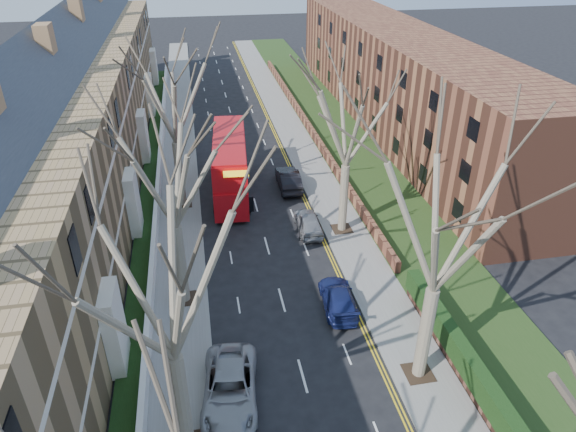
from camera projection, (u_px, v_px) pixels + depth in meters
pavement_left at (179, 152)px, 50.16m from camera, size 3.00×102.00×0.12m
pavement_right at (299, 143)px, 52.07m from camera, size 3.00×102.00×0.12m
terrace_left at (71, 133)px, 39.40m from camera, size 9.70×78.00×13.60m
flats_right at (397, 79)px, 54.82m from camera, size 13.97×54.00×10.00m
front_wall_left at (158, 184)px, 42.82m from camera, size 0.30×78.00×1.00m
grass_verge_right at (342, 139)px, 52.75m from camera, size 6.00×102.00×0.06m
tree_left_mid at (161, 268)px, 17.40m from camera, size 10.50×10.50×14.71m
tree_left_far at (167, 159)px, 26.05m from camera, size 10.15×10.15×14.22m
tree_left_dist at (169, 87)px, 36.09m from camera, size 10.50×10.50×14.71m
tree_right_mid at (448, 209)px, 20.91m from camera, size 10.50×10.50×14.71m
tree_right_far at (349, 108)px, 32.97m from camera, size 10.15×10.15×14.22m
double_decker_bus at (231, 167)px, 41.74m from camera, size 3.53×11.44×4.70m
car_left_far at (230, 388)px, 24.02m from camera, size 3.16×5.74×1.52m
car_right_near at (338, 298)px, 29.91m from camera, size 2.14×4.58×1.29m
car_right_mid at (308, 222)px, 37.23m from camera, size 1.73×4.15×1.40m
car_right_far at (289, 179)px, 43.17m from camera, size 1.82×4.91×1.60m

